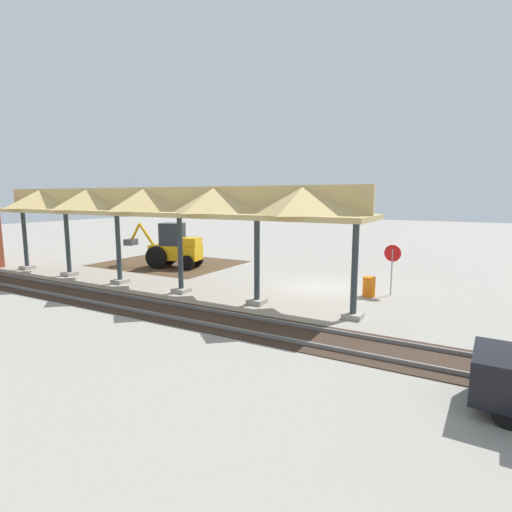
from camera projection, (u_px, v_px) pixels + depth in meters
name	position (u px, v px, depth m)	size (l,w,h in m)	color
ground_plane	(317.00, 287.00, 19.80)	(120.00, 120.00, 0.00)	gray
dirt_work_zone	(169.00, 263.00, 26.79)	(8.76, 7.00, 0.01)	#4C3823
platform_canopy	(146.00, 203.00, 19.16)	(21.64, 3.20, 4.90)	#9E998E
rail_tracks	(246.00, 325.00, 13.90)	(60.00, 2.58, 0.15)	slate
stop_sign	(392.00, 259.00, 18.00)	(0.76, 0.14, 2.32)	gray
backhoe	(174.00, 247.00, 25.18)	(5.22, 2.36, 2.82)	orange
dirt_mound	(163.00, 260.00, 28.26)	(4.22, 4.22, 2.17)	#4C3823
traffic_barrel	(369.00, 287.00, 17.96)	(0.56, 0.56, 0.90)	orange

